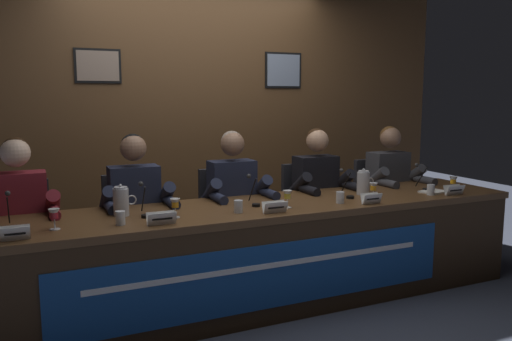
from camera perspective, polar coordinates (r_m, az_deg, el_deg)
The scene contains 35 objects.
ground_plane at distance 3.88m, azimuth 0.00°, elevation -14.52°, with size 12.00×12.00×0.00m, color #383D4C.
wall_back_panelled at distance 4.86m, azimuth -6.70°, elevation 5.82°, with size 5.37×0.14×2.60m.
conference_table at distance 3.61m, azimuth 0.75°, elevation -7.66°, with size 4.17×0.80×0.73m.
chair_far_left at distance 3.99m, azimuth -24.70°, elevation -7.90°, with size 0.44×0.44×0.91m.
panelist_far_left at distance 3.73m, azimuth -24.97°, elevation -4.62°, with size 0.51×0.48×1.24m.
nameplate_far_left at distance 3.06m, azimuth -25.36°, elevation -6.36°, with size 0.15×0.06×0.08m.
juice_glass_far_left at distance 3.20m, azimuth -21.66°, elevation -4.67°, with size 0.06×0.06×0.12m.
microphone_far_left at distance 3.31m, azimuth -25.95°, elevation -4.71°, with size 0.06×0.17×0.22m.
chair_left at distance 4.05m, azimuth -13.62°, elevation -7.13°, with size 0.44×0.44×0.91m.
panelist_left at distance 3.79m, azimuth -13.19°, elevation -3.85°, with size 0.51×0.48×1.24m.
nameplate_left at distance 3.15m, azimuth -10.53°, elevation -5.29°, with size 0.18×0.06×0.08m.
juice_glass_left at distance 3.31m, azimuth -9.05°, elevation -3.77°, with size 0.06×0.06×0.12m.
water_cup_left at distance 3.20m, azimuth -14.95°, elevation -5.23°, with size 0.06×0.06×0.08m.
microphone_left at distance 3.38m, azimuth -12.41°, elevation -3.79°, with size 0.06×0.17×0.22m.
chair_center at distance 4.25m, azimuth -3.27°, elevation -6.17°, with size 0.44×0.44×0.91m.
panelist_center at distance 4.01m, azimuth -2.27°, elevation -2.99°, with size 0.51×0.48×1.24m.
nameplate_center at distance 3.41m, azimuth 2.12°, elevation -4.11°, with size 0.17×0.06×0.08m.
juice_glass_center at distance 3.56m, azimuth 3.54°, elevation -2.83°, with size 0.06×0.06×0.12m.
water_cup_center at distance 3.42m, azimuth -1.98°, elevation -4.11°, with size 0.06×0.06×0.08m.
microphone_center at distance 3.63m, azimuth -0.27°, elevation -2.77°, with size 0.06×0.17×0.22m.
chair_right at distance 4.58m, azimuth 5.84°, elevation -5.15°, with size 0.44×0.44×0.91m.
panelist_right at distance 4.35m, azimuth 7.22°, elevation -2.15°, with size 0.51×0.48×1.24m.
nameplate_right at distance 3.78m, azimuth 12.77°, elevation -3.08°, with size 0.15×0.06×0.08m.
juice_glass_right at distance 3.96m, azimuth 13.00°, elevation -1.89°, with size 0.06×0.06×0.12m.
water_cup_right at distance 3.77m, azimuth 9.41°, elevation -3.06°, with size 0.06×0.06×0.08m.
microphone_right at distance 3.98m, azimuth 10.17°, elevation -1.94°, with size 0.06×0.17×0.22m.
chair_far_right at distance 5.00m, azimuth 13.55°, elevation -4.19°, with size 0.44×0.44×0.91m.
panelist_far_right at distance 4.80m, azimuth 15.12°, elevation -1.40°, with size 0.51×0.48×1.24m.
nameplate_far_right at distance 4.32m, azimuth 21.29°, elevation -2.04°, with size 0.17×0.06×0.08m.
juice_glass_far_right at distance 4.46m, azimuth 21.21°, elevation -1.13°, with size 0.06×0.06×0.12m.
water_cup_far_right at distance 4.25m, azimuth 18.98°, elevation -2.10°, with size 0.06×0.06×0.08m.
microphone_far_right at distance 4.45m, azimuth 18.19°, elevation -1.15°, with size 0.06×0.17×0.22m.
water_pitcher_left_side at distance 3.43m, azimuth -14.85°, elevation -3.36°, with size 0.15×0.10×0.21m.
water_pitcher_right_side at distance 4.12m, azimuth 11.93°, elevation -1.34°, with size 0.15×0.10×0.21m.
document_stack_far_right at distance 4.39m, azimuth 19.25°, elevation -2.24°, with size 0.24×0.19×0.01m.
Camera 1 is at (-1.48, -3.26, 1.50)m, focal length 35.74 mm.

